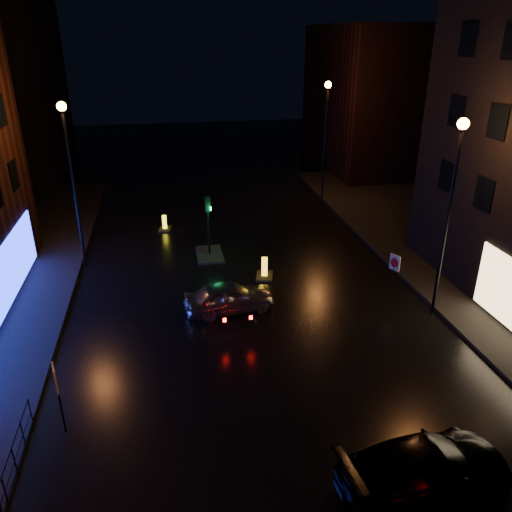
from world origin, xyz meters
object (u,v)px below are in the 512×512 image
object	(u,v)px
road_sign_right	(394,266)
bollard_near	(264,273)
traffic_signal	(209,247)
dark_sedan	(426,466)
bollard_far	(165,227)
road_sign_left	(56,384)
silver_hatchback	(230,297)

from	to	relation	value
road_sign_right	bollard_near	bearing A→B (deg)	-57.27
traffic_signal	road_sign_right	xyz separation A→B (m)	(7.70, -6.55, 1.18)
dark_sedan	bollard_far	distance (m)	21.95
dark_sedan	traffic_signal	bearing A→B (deg)	7.31
road_sign_left	road_sign_right	bearing A→B (deg)	8.11
silver_hatchback	road_sign_right	bearing A→B (deg)	-100.82
road_sign_left	bollard_near	bearing A→B (deg)	32.86
dark_sedan	bollard_near	size ratio (longest dim) A/B	3.50
dark_sedan	road_sign_right	bearing A→B (deg)	-26.64
road_sign_left	dark_sedan	bearing A→B (deg)	-37.67
road_sign_left	traffic_signal	bearing A→B (deg)	49.48
dark_sedan	bollard_near	xyz separation A→B (m)	(-1.64, 13.27, -0.47)
bollard_far	road_sign_right	size ratio (longest dim) A/B	0.53
traffic_signal	silver_hatchback	world-z (taller)	traffic_signal
dark_sedan	bollard_near	distance (m)	13.37
silver_hatchback	bollard_near	xyz separation A→B (m)	(2.17, 2.95, -0.44)
road_sign_right	dark_sedan	bearing A→B (deg)	45.31
traffic_signal	bollard_far	size ratio (longest dim) A/B	2.92
dark_sedan	road_sign_right	xyz separation A→B (m)	(3.61, 9.91, 0.98)
road_sign_left	road_sign_right	world-z (taller)	road_sign_left
bollard_near	road_sign_right	distance (m)	6.40
traffic_signal	bollard_near	world-z (taller)	traffic_signal
silver_hatchback	road_sign_left	bearing A→B (deg)	129.07
silver_hatchback	road_sign_left	distance (m)	8.85
traffic_signal	dark_sedan	size ratio (longest dim) A/B	0.71
bollard_near	road_sign_right	bearing A→B (deg)	-18.11
bollard_far	silver_hatchback	bearing A→B (deg)	-65.39
traffic_signal	road_sign_right	distance (m)	10.17
silver_hatchback	dark_sedan	xyz separation A→B (m)	(3.82, -10.32, 0.03)
bollard_far	road_sign_left	distance (m)	17.47
traffic_signal	bollard_far	distance (m)	5.10
dark_sedan	road_sign_left	xyz separation A→B (m)	(-9.83, 3.93, 1.12)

